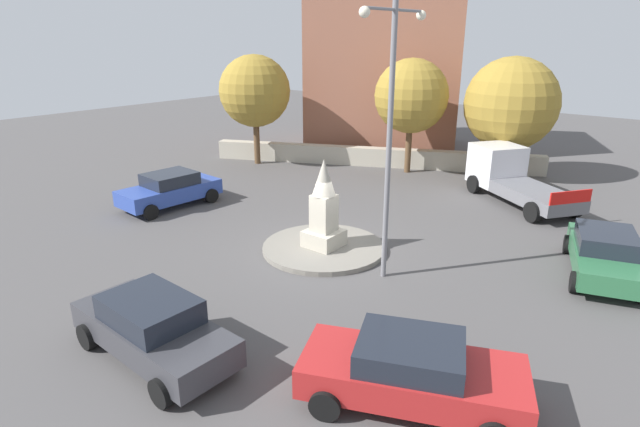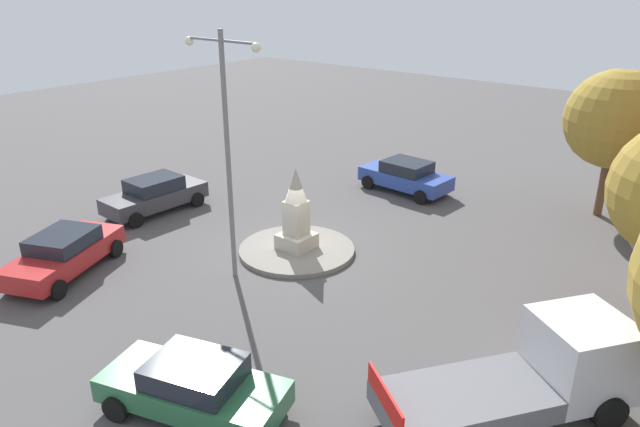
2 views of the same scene
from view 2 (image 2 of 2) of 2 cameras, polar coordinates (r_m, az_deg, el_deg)
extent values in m
plane|color=#4F4C4C|center=(21.81, -2.26, -3.74)|extent=(80.00, 80.00, 0.00)
cylinder|color=gray|center=(21.77, -2.27, -3.53)|extent=(4.27, 4.27, 0.17)
cube|color=#B2AA99|center=(21.62, -2.28, -2.67)|extent=(1.17, 1.17, 0.55)
cube|color=#B2AA99|center=(21.25, -2.32, -0.41)|extent=(0.73, 0.73, 1.28)
cone|color=#B2AA99|center=(20.80, -2.37, 2.80)|extent=(0.80, 0.80, 1.24)
cylinder|color=slate|center=(18.84, -8.88, 4.96)|extent=(0.16, 0.16, 8.06)
cylinder|color=slate|center=(17.59, -7.96, 16.12)|extent=(1.44, 0.08, 0.08)
cylinder|color=slate|center=(18.66, -11.11, 16.26)|extent=(1.44, 0.08, 0.08)
sphere|color=#F2EACC|center=(17.09, -6.22, 15.69)|extent=(0.28, 0.28, 0.28)
sphere|color=#F2EACC|center=(19.22, -12.54, 16.01)|extent=(0.28, 0.28, 0.28)
cube|color=#2D479E|center=(27.97, 8.25, 3.40)|extent=(4.38, 2.08, 0.65)
cube|color=#1E232D|center=(27.76, 8.41, 4.52)|extent=(2.15, 1.79, 0.52)
cylinder|color=black|center=(28.22, 4.67, 3.03)|extent=(0.65, 0.26, 0.64)
cylinder|color=black|center=(29.59, 6.86, 3.86)|extent=(0.65, 0.26, 0.64)
cylinder|color=black|center=(26.59, 9.72, 1.57)|extent=(0.65, 0.26, 0.64)
cylinder|color=black|center=(28.04, 11.78, 2.51)|extent=(0.65, 0.26, 0.64)
cube|color=#38383D|center=(26.20, -15.68, 1.50)|extent=(1.84, 4.48, 0.66)
cube|color=#1E232D|center=(26.01, -15.78, 2.77)|extent=(1.63, 2.18, 0.56)
cylinder|color=black|center=(24.88, -17.43, -0.62)|extent=(0.24, 0.65, 0.64)
cylinder|color=black|center=(26.26, -19.43, 0.33)|extent=(0.24, 0.65, 0.64)
cylinder|color=black|center=(26.48, -11.82, 1.33)|extent=(0.24, 0.65, 0.64)
cylinder|color=black|center=(27.78, -13.98, 2.13)|extent=(0.24, 0.65, 0.64)
cube|color=#2D6B42|center=(14.43, -12.17, -16.44)|extent=(4.67, 2.98, 0.59)
cube|color=#1E232D|center=(14.05, -12.06, -14.76)|extent=(2.43, 2.15, 0.52)
cylinder|color=black|center=(14.56, -4.86, -17.02)|extent=(0.68, 0.40, 0.64)
cylinder|color=black|center=(15.92, -15.04, -13.96)|extent=(0.68, 0.40, 0.64)
cylinder|color=black|center=(14.87, -19.16, -17.42)|extent=(0.68, 0.40, 0.64)
cube|color=#B22323|center=(21.83, -23.52, -3.79)|extent=(3.42, 4.81, 0.65)
cube|color=#1E232D|center=(21.65, -23.64, -2.36)|extent=(2.34, 2.56, 0.49)
cylinder|color=black|center=(20.38, -24.06, -6.76)|extent=(0.46, 0.67, 0.64)
cylinder|color=black|center=(21.52, -27.80, -5.91)|extent=(0.46, 0.67, 0.64)
cylinder|color=black|center=(22.55, -19.20, -3.23)|extent=(0.46, 0.67, 0.64)
cylinder|color=black|center=(23.59, -22.82, -2.64)|extent=(0.46, 0.67, 0.64)
cube|color=silver|center=(15.24, 23.89, -12.37)|extent=(2.76, 2.76, 1.85)
cube|color=slate|center=(14.14, 13.76, -17.19)|extent=(3.85, 4.31, 0.53)
cube|color=red|center=(13.11, 6.32, -17.30)|extent=(1.59, 1.14, 0.50)
cylinder|color=black|center=(16.45, 21.69, -13.16)|extent=(0.71, 0.85, 0.84)
cylinder|color=black|center=(15.29, 26.22, -16.97)|extent=(0.71, 0.85, 0.84)
cylinder|color=black|center=(14.55, 7.69, -16.69)|extent=(0.71, 0.85, 0.84)
cylinder|color=brown|center=(27.36, 25.71, 2.57)|extent=(0.34, 0.34, 2.74)
sphere|color=olive|center=(26.67, 26.69, 8.16)|extent=(3.97, 3.97, 3.97)
camera|label=1|loc=(26.41, -41.67, 11.51)|focal=28.57mm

